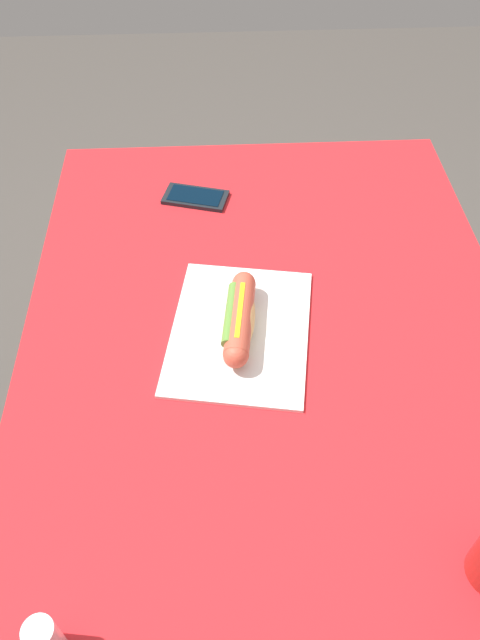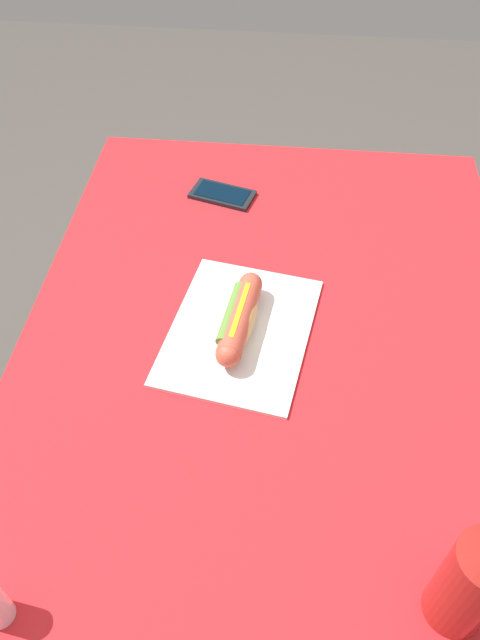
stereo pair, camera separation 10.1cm
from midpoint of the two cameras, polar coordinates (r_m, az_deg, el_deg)
ground_plane at (r=1.69m, az=3.59°, el=-19.56°), size 6.00×6.00×0.00m
dining_table at (r=1.13m, az=5.10°, el=-7.34°), size 1.19×0.84×0.77m
paper_wrapper at (r=1.03m, az=2.80°, el=-1.16°), size 0.33×0.27×0.01m
hot_dog at (r=1.01m, az=2.81°, el=0.00°), size 0.20×0.07×0.05m
cell_phone at (r=1.30m, az=0.61°, el=11.46°), size 0.10×0.14×0.01m
soda_bottle at (r=0.78m, az=24.68°, el=-21.23°), size 0.07×0.07×0.23m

